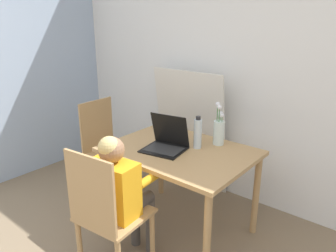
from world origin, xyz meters
name	(u,v)px	position (x,y,z in m)	size (l,w,h in m)	color
wall_back	(267,68)	(0.00, 2.23, 1.25)	(6.40, 0.05, 2.50)	white
dining_table	(179,160)	(-0.29, 1.41, 0.62)	(1.08, 0.80, 0.70)	tan
chair_occupied	(107,215)	(-0.32, 0.71, 0.47)	(0.44, 0.44, 0.92)	tan
chair_spare	(107,149)	(-1.16, 1.43, 0.47)	(0.42, 0.42, 0.92)	tan
person_seated	(120,187)	(-0.33, 0.84, 0.61)	(0.36, 0.45, 0.98)	orange
laptop	(166,141)	(-0.37, 1.36, 0.76)	(0.34, 0.31, 0.26)	black
flower_vase	(219,130)	(-0.12, 1.69, 0.82)	(0.09, 0.09, 0.34)	silver
water_bottle	(198,133)	(-0.20, 1.52, 0.82)	(0.06, 0.06, 0.25)	silver
cardboard_panel	(190,130)	(-0.67, 2.08, 0.59)	(0.78, 0.18, 1.19)	silver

